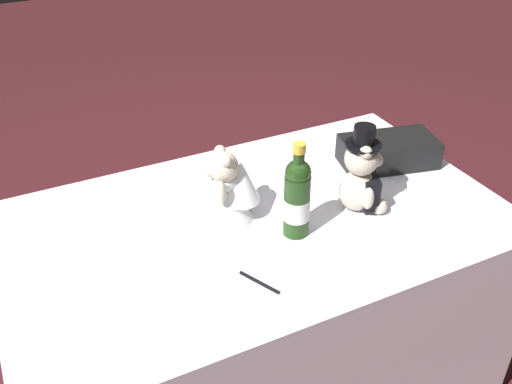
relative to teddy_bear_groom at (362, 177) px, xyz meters
name	(u,v)px	position (x,y,z in m)	size (l,w,h in m)	color
ground_plane	(256,383)	(-0.32, 0.09, -0.89)	(12.00, 12.00, 0.00)	#47191E
reception_table	(256,310)	(-0.32, 0.09, -0.50)	(1.55, 0.92, 0.78)	white
teddy_bear_groom	(362,177)	(0.00, 0.00, 0.00)	(0.16, 0.16, 0.29)	beige
teddy_bear_bride	(228,189)	(-0.39, 0.14, -0.01)	(0.22, 0.18, 0.24)	white
champagne_bottle	(297,197)	(-0.25, -0.02, 0.01)	(0.08, 0.08, 0.30)	#1E3D15
signing_pen	(258,282)	(-0.45, -0.17, -0.11)	(0.07, 0.13, 0.01)	black
gift_case_black	(388,151)	(0.25, 0.19, -0.07)	(0.36, 0.24, 0.10)	black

